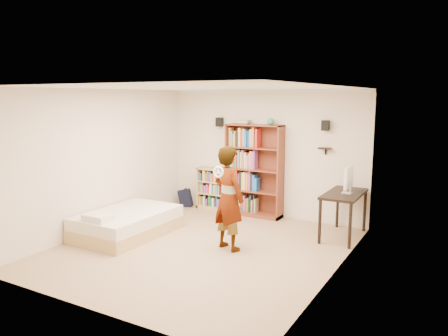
% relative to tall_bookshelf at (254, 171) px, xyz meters
% --- Properties ---
extents(ground, '(4.50, 5.00, 0.01)m').
position_rel_tall_bookshelf_xyz_m(ground, '(0.15, -2.32, -0.99)').
color(ground, tan).
rests_on(ground, ground).
extents(room_shell, '(4.52, 5.02, 2.71)m').
position_rel_tall_bookshelf_xyz_m(room_shell, '(0.15, -2.32, 0.77)').
color(room_shell, beige).
rests_on(room_shell, ground).
extents(crown_molding, '(4.50, 5.00, 0.06)m').
position_rel_tall_bookshelf_xyz_m(crown_molding, '(0.15, -2.32, 1.68)').
color(crown_molding, silver).
rests_on(crown_molding, room_shell).
extents(speaker_left, '(0.14, 0.12, 0.20)m').
position_rel_tall_bookshelf_xyz_m(speaker_left, '(-0.90, 0.08, 1.01)').
color(speaker_left, black).
rests_on(speaker_left, room_shell).
extents(speaker_right, '(0.14, 0.12, 0.20)m').
position_rel_tall_bookshelf_xyz_m(speaker_right, '(1.50, 0.08, 1.01)').
color(speaker_right, black).
rests_on(speaker_right, room_shell).
extents(wall_shelf, '(0.25, 0.16, 0.02)m').
position_rel_tall_bookshelf_xyz_m(wall_shelf, '(1.50, 0.09, 0.56)').
color(wall_shelf, black).
rests_on(wall_shelf, room_shell).
extents(tall_bookshelf, '(1.25, 0.36, 1.98)m').
position_rel_tall_bookshelf_xyz_m(tall_bookshelf, '(0.00, 0.00, 0.00)').
color(tall_bookshelf, brown).
rests_on(tall_bookshelf, ground).
extents(low_bookshelf, '(0.75, 0.28, 0.94)m').
position_rel_tall_bookshelf_xyz_m(low_bookshelf, '(-1.04, 0.04, -0.52)').
color(low_bookshelf, tan).
rests_on(low_bookshelf, ground).
extents(computer_desk, '(0.61, 1.23, 0.84)m').
position_rel_tall_bookshelf_xyz_m(computer_desk, '(2.07, -0.52, -0.57)').
color(computer_desk, black).
rests_on(computer_desk, ground).
extents(imac, '(0.11, 0.49, 0.49)m').
position_rel_tall_bookshelf_xyz_m(imac, '(2.12, -0.56, 0.09)').
color(imac, white).
rests_on(imac, computer_desk).
extents(daybed, '(1.24, 1.92, 0.56)m').
position_rel_tall_bookshelf_xyz_m(daybed, '(-1.46, -2.38, -0.71)').
color(daybed, white).
rests_on(daybed, ground).
extents(person, '(0.74, 0.60, 1.76)m').
position_rel_tall_bookshelf_xyz_m(person, '(0.55, -2.11, -0.11)').
color(person, black).
rests_on(person, ground).
extents(wii_wheel, '(0.19, 0.07, 0.19)m').
position_rel_tall_bookshelf_xyz_m(wii_wheel, '(0.55, -2.44, 0.39)').
color(wii_wheel, white).
rests_on(wii_wheel, person).
extents(navy_bag, '(0.36, 0.29, 0.42)m').
position_rel_tall_bookshelf_xyz_m(navy_bag, '(-1.74, -0.08, -0.78)').
color(navy_bag, black).
rests_on(navy_bag, ground).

